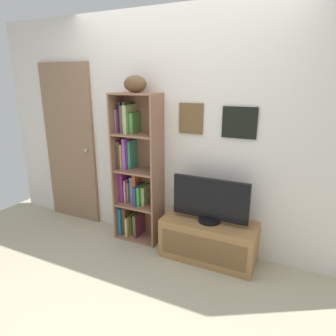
{
  "coord_description": "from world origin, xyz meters",
  "views": [
    {
      "loc": [
        1.23,
        -1.73,
        1.79
      ],
      "look_at": [
        0.0,
        0.85,
        0.94
      ],
      "focal_mm": 31.63,
      "sensor_mm": 36.0,
      "label": 1
    }
  ],
  "objects_px": {
    "football": "(135,84)",
    "door": "(70,145)",
    "television": "(210,201)",
    "bookshelf": "(135,173)",
    "tv_stand": "(208,240)"
  },
  "relations": [
    {
      "from": "television",
      "to": "door",
      "type": "height_order",
      "value": "door"
    },
    {
      "from": "football",
      "to": "television",
      "type": "xyz_separation_m",
      "value": [
        0.86,
        -0.06,
        -1.11
      ]
    },
    {
      "from": "football",
      "to": "door",
      "type": "distance_m",
      "value": 1.32
    },
    {
      "from": "bookshelf",
      "to": "football",
      "type": "distance_m",
      "value": 0.97
    },
    {
      "from": "television",
      "to": "tv_stand",
      "type": "bearing_deg",
      "value": -90.0
    },
    {
      "from": "bookshelf",
      "to": "football",
      "type": "relative_size",
      "value": 6.04
    },
    {
      "from": "bookshelf",
      "to": "television",
      "type": "bearing_deg",
      "value": -5.82
    },
    {
      "from": "television",
      "to": "door",
      "type": "bearing_deg",
      "value": 174.65
    },
    {
      "from": "bookshelf",
      "to": "door",
      "type": "relative_size",
      "value": 0.83
    },
    {
      "from": "football",
      "to": "television",
      "type": "bearing_deg",
      "value": -3.93
    },
    {
      "from": "football",
      "to": "door",
      "type": "height_order",
      "value": "door"
    },
    {
      "from": "tv_stand",
      "to": "television",
      "type": "bearing_deg",
      "value": 90.0
    },
    {
      "from": "football",
      "to": "television",
      "type": "height_order",
      "value": "football"
    },
    {
      "from": "door",
      "to": "tv_stand",
      "type": "bearing_deg",
      "value": -5.38
    },
    {
      "from": "bookshelf",
      "to": "door",
      "type": "xyz_separation_m",
      "value": [
        -1.01,
        0.09,
        0.22
      ]
    }
  ]
}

